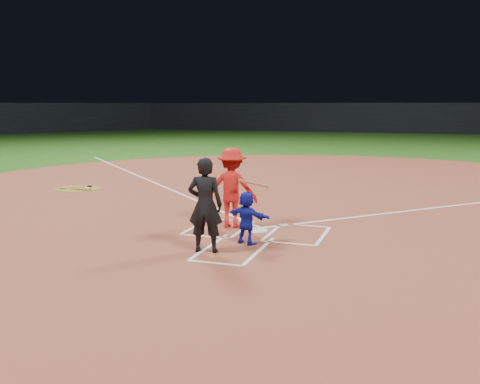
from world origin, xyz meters
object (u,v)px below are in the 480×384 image
(home_plate, at_px, (257,230))
(on_deck_circle, at_px, (78,188))
(umpire, at_px, (205,205))
(batter_at_plate, at_px, (232,188))
(catcher, at_px, (247,218))

(home_plate, distance_m, on_deck_circle, 9.04)
(on_deck_circle, bearing_deg, umpire, -39.88)
(home_plate, height_order, on_deck_circle, home_plate)
(on_deck_circle, bearing_deg, home_plate, -27.67)
(umpire, distance_m, batter_at_plate, 2.30)
(batter_at_plate, bearing_deg, home_plate, -15.48)
(on_deck_circle, height_order, catcher, catcher)
(catcher, distance_m, batter_at_plate, 1.70)
(umpire, height_order, batter_at_plate, batter_at_plate)
(catcher, xyz_separation_m, batter_at_plate, (-0.84, 1.43, 0.40))
(home_plate, bearing_deg, umpire, 77.21)
(home_plate, xyz_separation_m, umpire, (-0.48, -2.09, 0.97))
(home_plate, relative_size, umpire, 0.31)
(batter_at_plate, bearing_deg, catcher, -59.52)
(catcher, bearing_deg, on_deck_circle, -12.90)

